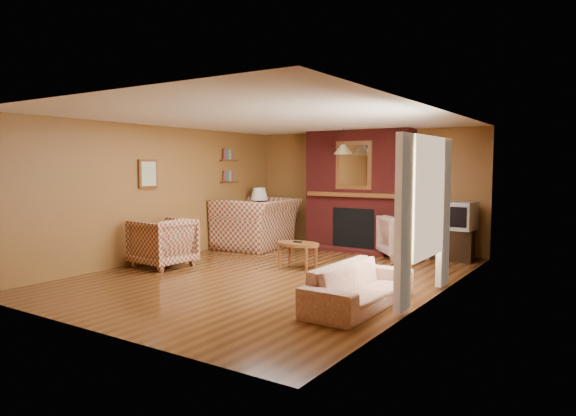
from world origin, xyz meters
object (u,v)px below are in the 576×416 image
Objects in this scene: plaid_loveseat at (257,223)px; table_lamp at (259,201)px; side_table at (259,230)px; floral_armchair at (405,237)px; fireplace at (359,191)px; crt_tv at (459,216)px; floral_sofa at (359,286)px; tv_stand at (458,245)px; coffee_table at (298,246)px; plaid_armchair at (163,242)px.

table_lamp reaches higher than plaid_loveseat.
floral_armchair is at bearing 2.44° from side_table.
fireplace is 4.14× the size of crt_tv.
floral_sofa is 3.14× the size of tv_stand.
crt_tv is (2.01, 2.17, 0.44)m from coffee_table.
tv_stand is (4.15, 0.35, -0.66)m from table_lamp.
floral_armchair is at bearing 13.37° from floral_sofa.
tv_stand reaches higher than floral_sofa.
plaid_loveseat is at bearing -173.89° from tv_stand.
plaid_armchair is 2.27m from coffee_table.
fireplace is at bearing 112.23° from plaid_loveseat.
table_lamp is at bearing -155.10° from plaid_loveseat.
floral_armchair is 2.25m from coffee_table.
fireplace reaches higher than tv_stand.
table_lamp reaches higher than coffee_table.
floral_sofa is at bearing -40.23° from side_table.
floral_armchair is (-0.77, 3.52, 0.13)m from floral_sofa.
side_table is at bearing 0.00° from table_lamp.
plaid_armchair is 2.92m from side_table.
plaid_armchair is at bearing 84.20° from floral_sofa.
crt_tv is at bearing 95.93° from plaid_loveseat.
crt_tv is (0.92, 0.21, 0.42)m from floral_armchair.
plaid_loveseat reaches higher than side_table.
coffee_table is (1.99, 1.09, -0.04)m from plaid_armchair.
floral_armchair is 1.44× the size of side_table.
fireplace reaches higher than coffee_table.
plaid_loveseat is 4.78m from floral_sofa.
side_table is at bearing -165.71° from fireplace.
fireplace is 2.50m from coffee_table.
fireplace is at bearing 26.97° from floral_sofa.
table_lamp is at bearing 139.56° from coffee_table.
plaid_armchair is at bearing -140.80° from crt_tv.
crt_tv reaches higher than floral_armchair.
plaid_armchair is 1.42× the size of table_lamp.
floral_armchair is at bearing 2.44° from table_lamp.
floral_armchair is at bearing -172.14° from tv_stand.
floral_armchair is 1.03m from crt_tv.
plaid_armchair is 5.17m from tv_stand.
table_lamp is (-2.14, 1.83, 0.57)m from coffee_table.
floral_armchair is 1.46× the size of crt_tv.
fireplace is at bearing 91.03° from coffee_table.
plaid_loveseat is 2.69× the size of crt_tv.
tv_stand is at bearing -1.20° from floral_sofa.
floral_armchair is 0.95m from tv_stand.
crt_tv is at bearing 133.16° from plaid_armchair.
fireplace is 1.37× the size of floral_sofa.
table_lamp is at bearing 52.23° from floral_armchair.
fireplace is 2.83× the size of floral_armchair.
fireplace is 4.31× the size of tv_stand.
floral_sofa is (3.75, -2.95, -0.25)m from plaid_loveseat.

